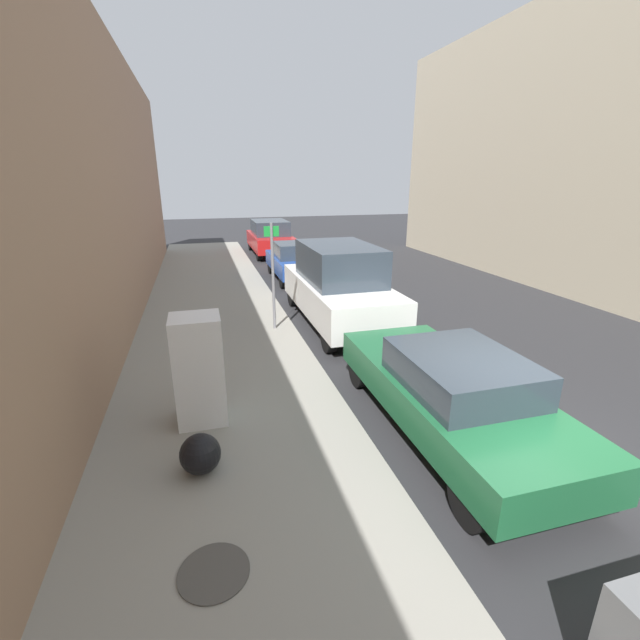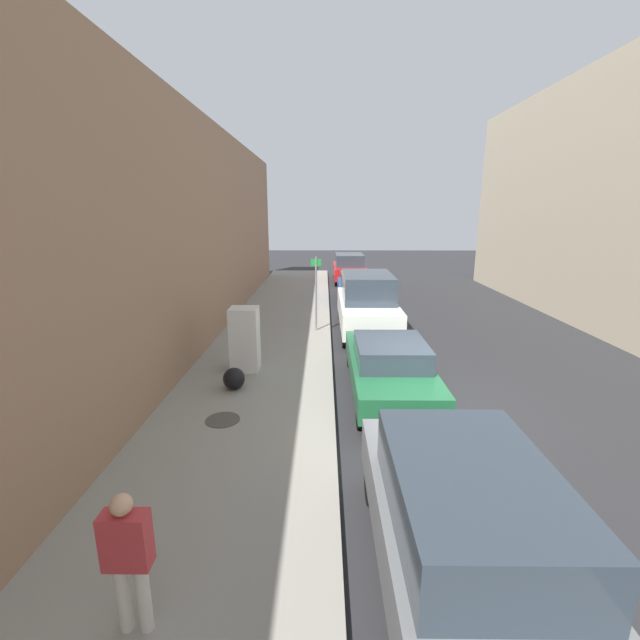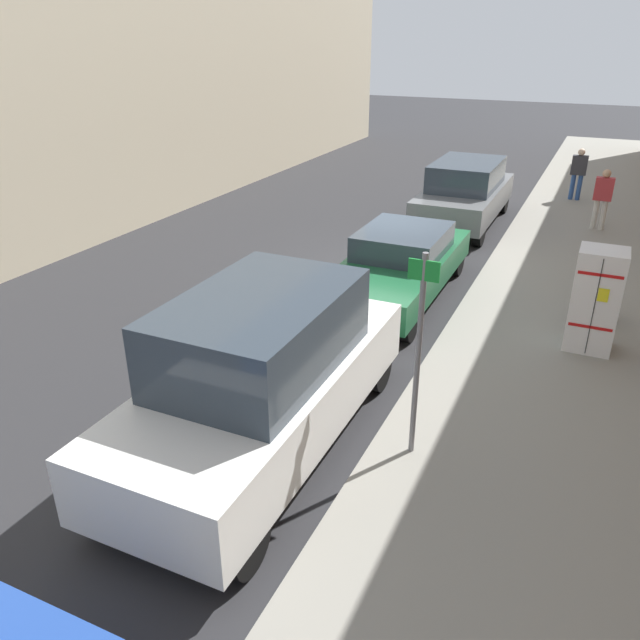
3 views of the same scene
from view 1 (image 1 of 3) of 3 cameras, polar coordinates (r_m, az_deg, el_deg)
name	(u,v)px [view 1 (image 1 of 3)]	position (r m, az deg, el deg)	size (l,w,h in m)	color
ground_plane	(528,464)	(6.98, 25.97, -16.84)	(80.00, 80.00, 0.00)	#28282B
sidewalk_slab	(244,516)	(5.54, -10.06, -24.32)	(3.90, 44.00, 0.16)	gray
discarded_refrigerator	(199,370)	(6.84, -15.82, -6.40)	(0.74, 0.68, 1.72)	white
manhole_cover	(214,572)	(4.94, -13.97, -29.82)	(0.70, 0.70, 0.02)	#47443F
street_sign_post	(273,271)	(10.58, -6.31, 6.47)	(0.36, 0.07, 2.64)	slate
trash_bag	(200,454)	(5.99, -15.67, -16.81)	(0.53, 0.53, 0.53)	black
parked_sedan_green	(452,391)	(6.92, 17.15, -9.01)	(1.84, 4.79, 1.39)	#1E6038
parked_van_white	(339,285)	(11.57, 2.54, 4.69)	(1.99, 5.10, 2.15)	silver
parked_hatchback_blue	(295,261)	(16.82, -3.32, 7.90)	(1.72, 3.82, 1.45)	#23479E
parked_suv_red	(270,237)	(22.59, -6.65, 10.91)	(1.92, 4.50, 1.74)	red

